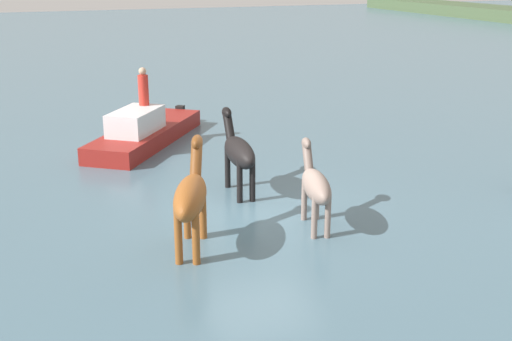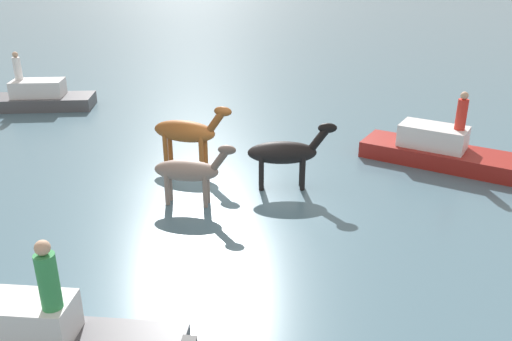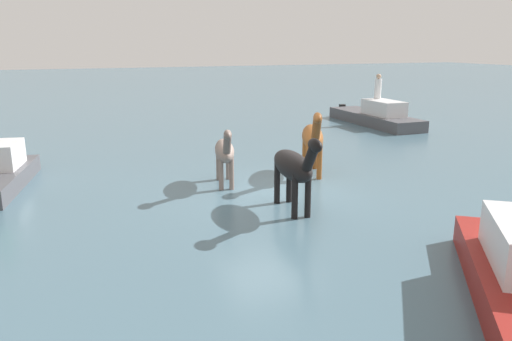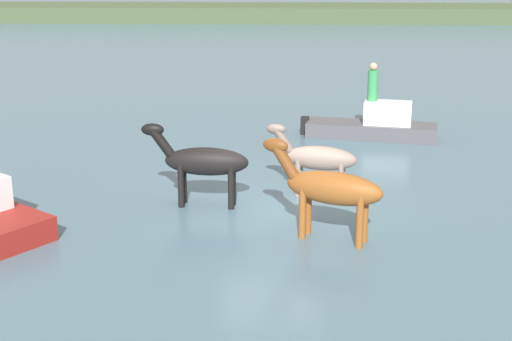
% 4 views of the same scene
% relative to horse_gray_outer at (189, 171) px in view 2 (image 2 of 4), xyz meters
% --- Properties ---
extents(ground_plane, '(143.48, 143.48, 0.00)m').
position_rel_horse_gray_outer_xyz_m(ground_plane, '(-1.08, -0.86, -0.95)').
color(ground_plane, '#476675').
extents(horse_gray_outer, '(2.24, 0.91, 1.73)m').
position_rel_horse_gray_outer_xyz_m(horse_gray_outer, '(0.00, 0.00, 0.00)').
color(horse_gray_outer, gray).
rests_on(horse_gray_outer, ground_plane).
extents(horse_mid_herd, '(2.51, 0.73, 1.94)m').
position_rel_horse_gray_outer_xyz_m(horse_mid_herd, '(-2.68, -0.79, 0.12)').
color(horse_mid_herd, black).
rests_on(horse_mid_herd, ground_plane).
extents(horse_lead, '(2.57, 1.40, 2.04)m').
position_rel_horse_gray_outer_xyz_m(horse_lead, '(0.12, -2.78, 0.17)').
color(horse_lead, brown).
rests_on(horse_lead, ground_plane).
extents(boat_skiff_near, '(5.48, 4.64, 1.37)m').
position_rel_horse_gray_outer_xyz_m(boat_skiff_near, '(-8.11, -2.03, -0.63)').
color(boat_skiff_near, maroon).
rests_on(boat_skiff_near, ground_plane).
extents(boat_dinghy_port, '(6.14, 1.75, 1.38)m').
position_rel_horse_gray_outer_xyz_m(boat_dinghy_port, '(7.30, -10.11, -0.62)').
color(boat_dinghy_port, '#4C4C51').
rests_on(boat_dinghy_port, ground_plane).
extents(person_boatman_standing, '(0.32, 0.32, 1.19)m').
position_rel_horse_gray_outer_xyz_m(person_boatman_standing, '(-8.29, -1.95, 0.81)').
color(person_boatman_standing, red).
rests_on(person_boatman_standing, boat_skiff_near).
extents(person_spotter_bow, '(0.32, 0.32, 1.19)m').
position_rel_horse_gray_outer_xyz_m(person_spotter_bow, '(7.49, -10.26, 0.82)').
color(person_spotter_bow, silver).
rests_on(person_spotter_bow, boat_dinghy_port).
extents(person_watcher_seated, '(0.32, 0.32, 1.19)m').
position_rel_horse_gray_outer_xyz_m(person_watcher_seated, '(1.97, 5.87, 0.77)').
color(person_watcher_seated, '#338C4C').
rests_on(person_watcher_seated, boat_motor_center).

